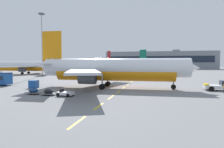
# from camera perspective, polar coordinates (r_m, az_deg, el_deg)

# --- Properties ---
(ground) EXTENTS (400.00, 400.00, 0.00)m
(ground) POSITION_cam_1_polar(r_m,az_deg,el_deg) (63.16, 26.80, -1.86)
(ground) COLOR slate
(apron_paint_markings) EXTENTS (8.00, 94.90, 0.01)m
(apron_paint_markings) POSITION_cam_1_polar(r_m,az_deg,el_deg) (57.96, 6.12, -1.95)
(apron_paint_markings) COLOR yellow
(apron_paint_markings) RESTS_ON ground
(airliner_foreground) EXTENTS (34.76, 34.60, 12.20)m
(airliner_foreground) POSITION_cam_1_polar(r_m,az_deg,el_deg) (41.07, -0.09, 1.42)
(airliner_foreground) COLOR white
(airliner_foreground) RESTS_ON ground
(pushback_tug) EXTENTS (6.10, 3.37, 2.08)m
(pushback_tug) POSITION_cam_1_polar(r_m,az_deg,el_deg) (42.81, 29.39, -3.02)
(pushback_tug) COLOR silver
(pushback_tug) RESTS_ON ground
(airliner_mid_left) EXTENTS (30.35, 30.60, 10.72)m
(airliner_mid_left) POSITION_cam_1_polar(r_m,az_deg,el_deg) (81.02, -3.45, 2.02)
(airliner_mid_left) COLOR white
(airliner_mid_left) RESTS_ON ground
(airliner_far_center) EXTENTS (32.45, 32.31, 11.39)m
(airliner_far_center) POSITION_cam_1_polar(r_m,az_deg,el_deg) (100.59, -24.48, 2.11)
(airliner_far_center) COLOR silver
(airliner_far_center) RESTS_ON ground
(airliner_far_right) EXTENTS (32.17, 29.94, 12.35)m
(airliner_far_right) POSITION_cam_1_polar(r_m,az_deg,el_deg) (118.00, 3.82, 2.69)
(airliner_far_right) COLOR white
(airliner_far_right) RESTS_ON ground
(baggage_train) EXTENTS (8.70, 2.32, 1.14)m
(baggage_train) POSITION_cam_1_polar(r_m,az_deg,el_deg) (33.73, -17.86, -5.00)
(baggage_train) COLOR silver
(baggage_train) RESTS_ON ground
(uld_cargo_container) EXTENTS (1.71, 1.67, 1.60)m
(uld_cargo_container) POSITION_cam_1_polar(r_m,az_deg,el_deg) (44.59, -21.77, -2.72)
(uld_cargo_container) COLOR #194C9E
(uld_cargo_container) RESTS_ON ground
(apron_light_mast_near) EXTENTS (1.80, 1.80, 24.75)m
(apron_light_mast_near) POSITION_cam_1_polar(r_m,az_deg,el_deg) (83.92, -19.67, 10.04)
(apron_light_mast_near) COLOR slate
(apron_light_mast_near) RESTS_ON ground
(terminal_satellite) EXTENTS (92.68, 18.36, 16.46)m
(terminal_satellite) POSITION_cam_1_polar(r_m,az_deg,el_deg) (178.81, 13.58, 3.92)
(terminal_satellite) COLOR gray
(terminal_satellite) RESTS_ON ground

